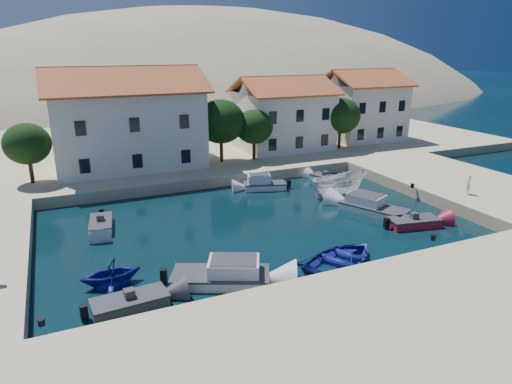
% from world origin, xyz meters
% --- Properties ---
extents(ground, '(400.00, 400.00, 0.00)m').
position_xyz_m(ground, '(0.00, 0.00, 0.00)').
color(ground, black).
rests_on(ground, ground).
extents(quay_south, '(52.00, 12.00, 1.00)m').
position_xyz_m(quay_south, '(0.00, -6.00, 0.50)').
color(quay_south, tan).
rests_on(quay_south, ground).
extents(quay_east, '(11.00, 20.00, 1.00)m').
position_xyz_m(quay_east, '(20.50, 10.00, 0.50)').
color(quay_east, tan).
rests_on(quay_east, ground).
extents(quay_north, '(80.00, 36.00, 1.00)m').
position_xyz_m(quay_north, '(2.00, 38.00, 0.50)').
color(quay_north, tan).
rests_on(quay_north, ground).
extents(hills, '(254.00, 176.00, 99.00)m').
position_xyz_m(hills, '(20.64, 123.62, -23.40)').
color(hills, '#9C8C6A').
rests_on(hills, ground).
extents(building_left, '(14.70, 9.45, 9.70)m').
position_xyz_m(building_left, '(-6.00, 28.00, 5.94)').
color(building_left, silver).
rests_on(building_left, quay_north).
extents(building_mid, '(10.50, 8.40, 8.30)m').
position_xyz_m(building_mid, '(12.00, 29.00, 5.22)').
color(building_mid, silver).
rests_on(building_mid, quay_north).
extents(building_right, '(9.45, 8.40, 8.80)m').
position_xyz_m(building_right, '(24.00, 30.00, 5.47)').
color(building_right, silver).
rests_on(building_right, quay_north).
extents(trees, '(37.30, 5.30, 6.45)m').
position_xyz_m(trees, '(4.51, 25.46, 4.84)').
color(trees, '#382314').
rests_on(trees, quay_north).
extents(bollards, '(29.36, 9.56, 0.30)m').
position_xyz_m(bollards, '(2.80, 3.87, 1.15)').
color(bollards, black).
rests_on(bollards, ground).
extents(motorboat_grey_sw, '(3.84, 1.93, 1.25)m').
position_xyz_m(motorboat_grey_sw, '(-10.36, 2.29, 0.29)').
color(motorboat_grey_sw, '#38383D').
rests_on(motorboat_grey_sw, ground).
extents(cabin_cruiser_south, '(5.84, 4.34, 1.60)m').
position_xyz_m(cabin_cruiser_south, '(-5.34, 2.87, 0.48)').
color(cabin_cruiser_south, silver).
rests_on(cabin_cruiser_south, ground).
extents(rowboat_south, '(6.51, 5.56, 1.14)m').
position_xyz_m(rowboat_south, '(1.94, 1.89, 0.00)').
color(rowboat_south, navy).
rests_on(rowboat_south, ground).
extents(motorboat_red_se, '(3.95, 2.33, 1.25)m').
position_xyz_m(motorboat_red_se, '(10.37, 5.01, 0.29)').
color(motorboat_red_se, maroon).
rests_on(motorboat_red_se, ground).
extents(cabin_cruiser_east, '(4.14, 5.69, 1.60)m').
position_xyz_m(cabin_cruiser_east, '(9.46, 8.43, 0.48)').
color(cabin_cruiser_east, silver).
rests_on(cabin_cruiser_east, ground).
extents(boat_east, '(5.90, 2.62, 2.22)m').
position_xyz_m(boat_east, '(9.63, 13.47, 0.00)').
color(boat_east, silver).
rests_on(boat_east, ground).
extents(motorboat_white_ne, '(2.26, 3.31, 1.25)m').
position_xyz_m(motorboat_white_ne, '(10.76, 17.49, 0.30)').
color(motorboat_white_ne, silver).
rests_on(motorboat_white_ne, ground).
extents(rowboat_west, '(3.35, 2.94, 1.69)m').
position_xyz_m(rowboat_west, '(-10.90, 5.15, 0.00)').
color(rowboat_west, navy).
rests_on(rowboat_west, ground).
extents(motorboat_white_west, '(2.00, 3.67, 1.25)m').
position_xyz_m(motorboat_white_west, '(-10.49, 13.91, 0.30)').
color(motorboat_white_west, silver).
rests_on(motorboat_white_west, ground).
extents(cabin_cruiser_north, '(4.15, 2.65, 1.60)m').
position_xyz_m(cabin_cruiser_north, '(4.33, 17.69, 0.48)').
color(cabin_cruiser_north, silver).
rests_on(cabin_cruiser_north, ground).
extents(pedestrian, '(0.70, 0.60, 1.64)m').
position_xyz_m(pedestrian, '(17.49, 6.76, 1.82)').
color(pedestrian, white).
rests_on(pedestrian, quay_east).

